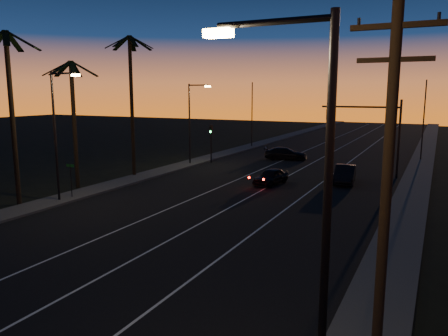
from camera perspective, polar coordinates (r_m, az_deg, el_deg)
The scene contains 21 objects.
road at distance 34.95m, azimuth 4.38°, elevation -2.75°, with size 20.00×170.00×0.01m, color black.
sidewalk_left at distance 40.39m, azimuth -10.52°, elevation -1.07°, with size 2.40×170.00×0.16m, color #3B3B38.
sidewalk_right at distance 32.58m, azimuth 23.01°, elevation -4.32°, with size 2.40×170.00×0.16m, color #3B3B38.
lane_stripe_left at distance 36.15m, azimuth -0.04°, elevation -2.28°, with size 0.12×160.00×0.01m, color silver.
lane_stripe_mid at distance 34.77m, azimuth 5.14°, elevation -2.81°, with size 0.12×160.00×0.01m, color silver.
lane_stripe_right at distance 33.70m, azimuth 10.70°, elevation -3.35°, with size 0.12×160.00×0.01m, color silver.
palm_near at distance 32.06m, azimuth -26.07°, elevation 7.90°, with size 4.25×4.16×11.53m.
palm_mid at distance 36.50m, azimuth -19.06°, elevation 7.18°, with size 4.25×4.16×10.03m.
palm_far at distance 40.29m, azimuth -12.01°, elevation 9.63°, with size 4.25×4.16×12.53m.
streetlight_left_near at distance 31.98m, azimuth -20.90°, elevation 5.10°, with size 2.55×0.26×9.00m.
streetlight_left_far at distance 46.12m, azimuth -4.20°, elevation 6.65°, with size 2.55×0.26×8.50m.
streetlight_right_near at distance 8.24m, azimuth 11.23°, elevation -6.45°, with size 2.55×0.26×9.00m.
street_sign at distance 33.19m, azimuth -19.37°, elevation -1.05°, with size 0.70×0.06×2.60m.
utility_pole at distance 11.93m, azimuth 20.50°, elevation -1.87°, with size 2.20×0.28×10.00m.
signal_mast at distance 42.12m, azimuth 18.78°, elevation 5.47°, with size 7.10×0.41×7.00m.
signal_post at distance 47.43m, azimuth -1.71°, elevation 4.13°, with size 0.28×0.37×4.20m.
far_pole_left at distance 61.50m, azimuth 3.67°, elevation 6.92°, with size 0.14×0.14×9.00m, color black.
far_pole_right at distance 53.78m, azimuth 24.62°, elevation 5.64°, with size 0.14×0.14×9.00m, color black.
lead_car at distance 36.63m, azimuth 6.13°, elevation -1.12°, with size 2.23×4.57×1.34m.
right_car at distance 38.40m, azimuth 15.51°, elevation -0.78°, with size 2.14×4.76×1.52m.
cross_car at distance 50.46m, azimuth 8.03°, elevation 1.89°, with size 5.19×3.22×1.40m.
Camera 1 is at (12.72, -1.66, 7.61)m, focal length 35.00 mm.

